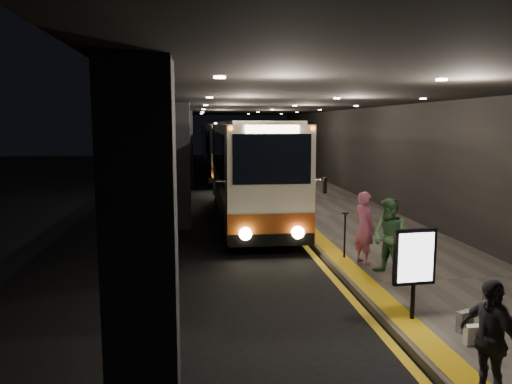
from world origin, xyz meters
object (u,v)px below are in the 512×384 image
passenger_waiting_green (390,237)px  bag_plain (473,335)px  passenger_waiting_grey (489,339)px  bag_polka (465,321)px  stanchion_post (345,236)px  coach_second (224,153)px  passenger_boarding (364,228)px  coach_main (250,174)px  info_sign (415,259)px

passenger_waiting_green → bag_plain: (-0.05, -3.71, -0.75)m
passenger_waiting_grey → bag_plain: bearing=140.6°
bag_polka → stanchion_post: (-0.68, 4.84, 0.42)m
coach_second → stanchion_post: 20.89m
bag_polka → bag_plain: size_ratio=1.15×
passenger_waiting_green → bag_polka: bearing=-27.0°
passenger_boarding → stanchion_post: passenger_boarding is taller
coach_main → info_sign: 10.82m
bag_polka → stanchion_post: size_ratio=0.31×
coach_second → passenger_boarding: coach_second is taller
coach_second → bag_plain: (2.64, -26.09, -1.43)m
passenger_waiting_green → info_sign: size_ratio=1.08×
passenger_waiting_green → bag_polka: size_ratio=4.95×
coach_second → bag_polka: bearing=-86.0°
coach_second → info_sign: 25.07m
bag_polka → coach_second: bearing=96.2°
info_sign → stanchion_post: (-0.02, 4.21, -0.53)m
passenger_boarding → passenger_waiting_green: bearing=168.4°
bag_plain → info_sign: info_sign is taller
stanchion_post → passenger_boarding: bearing=-56.7°
stanchion_post → passenger_waiting_green: bearing=-70.3°
passenger_waiting_grey → bag_plain: size_ratio=5.04×
coach_second → passenger_boarding: bearing=-85.6°
passenger_boarding → info_sign: passenger_boarding is taller
passenger_waiting_grey → bag_polka: passenger_waiting_grey is taller
stanchion_post → coach_main: bearing=106.0°
coach_second → bag_plain: 26.27m
coach_main → bag_polka: size_ratio=31.95×
bag_polka → passenger_boarding: bearing=94.4°
coach_second → passenger_waiting_green: bearing=-85.3°
passenger_waiting_green → info_sign: bearing=-41.0°
passenger_waiting_grey → stanchion_post: passenger_waiting_grey is taller
passenger_boarding → passenger_waiting_green: (0.24, -1.10, -0.01)m
passenger_boarding → info_sign: (-0.33, -3.69, 0.21)m
coach_main → stanchion_post: 6.77m
coach_main → info_sign: (1.87, -10.65, -0.47)m
bag_plain → info_sign: size_ratio=0.19×
coach_main → info_sign: size_ratio=6.98×
coach_main → coach_second: size_ratio=1.01×
passenger_waiting_green → stanchion_post: 1.75m
passenger_boarding → info_sign: size_ratio=1.09×
coach_second → stanchion_post: coach_second is taller
coach_second → passenger_boarding: size_ratio=6.30×
bag_polka → bag_plain: (-0.14, -0.49, -0.02)m
info_sign → bag_plain: bearing=-70.1°
passenger_waiting_green → info_sign: 2.66m
coach_main → passenger_boarding: coach_main is taller
passenger_waiting_green → stanchion_post: bearing=171.1°
coach_main → coach_second: 14.33m
coach_main → coach_second: bearing=91.0°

